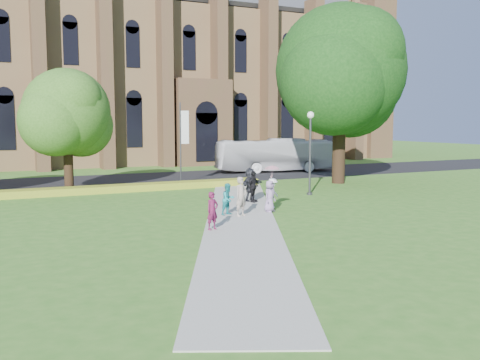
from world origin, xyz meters
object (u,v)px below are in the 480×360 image
large_tree (340,70)px  tour_coach (275,155)px  streetlamp (310,143)px  pedestrian_0 (212,211)px

large_tree → tour_coach: size_ratio=1.20×
streetlamp → pedestrian_0: size_ratio=3.24×
streetlamp → tour_coach: (5.67, 14.45, -1.75)m
pedestrian_0 → streetlamp: bearing=18.8°
large_tree → streetlamp: bearing=-140.7°
streetlamp → tour_coach: size_ratio=0.48×
pedestrian_0 → large_tree: bearing=19.4°
tour_coach → pedestrian_0: bearing=155.3°
large_tree → pedestrian_0: 20.97m
streetlamp → large_tree: size_ratio=0.40×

